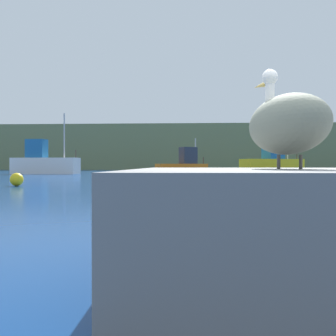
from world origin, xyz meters
The scene contains 8 objects.
ground_plane centered at (0.00, 0.00, 0.00)m, with size 260.00×260.00×0.00m, color navy.
hillside_backdrop centered at (0.00, 65.03, 3.66)m, with size 140.00×17.36×7.33m, color #6B7A51.
pier_dock centered at (-0.10, -0.43, 0.40)m, with size 2.65×3.16×0.81m, color gray.
pelican centered at (-0.10, -0.42, 1.20)m, with size 0.76×1.41×0.97m.
fishing_boat_yellow centered at (8.19, 39.01, 1.03)m, with size 7.29×4.85×4.68m.
fishing_boat_white centered at (-13.98, 29.98, 1.02)m, with size 6.18×2.26×5.40m.
fishing_boat_orange centered at (-1.50, 35.46, 0.86)m, with size 5.43×3.88×3.57m.
mooring_buoy centered at (-7.71, 10.87, 0.26)m, with size 0.52×0.52×0.52m, color yellow.
Camera 1 is at (-0.96, -3.84, 0.85)m, focal length 41.11 mm.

